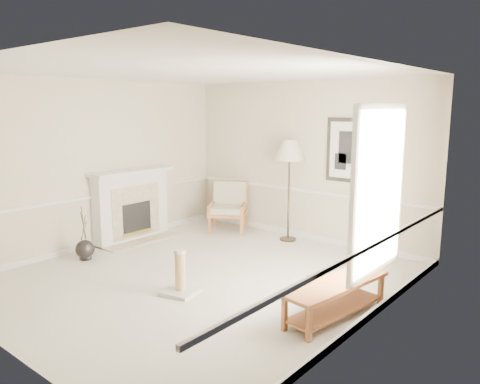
# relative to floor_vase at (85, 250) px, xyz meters

# --- Properties ---
(ground) EXTENTS (5.50, 5.50, 0.00)m
(ground) POSITION_rel_floor_vase_xyz_m (2.00, 0.62, -0.16)
(ground) COLOR silver
(ground) RESTS_ON ground
(room) EXTENTS (5.04, 5.54, 2.92)m
(room) POSITION_rel_floor_vase_xyz_m (2.13, 0.70, 1.70)
(room) COLOR beige
(room) RESTS_ON ground
(fireplace) EXTENTS (0.64, 1.64, 1.31)m
(fireplace) POSITION_rel_floor_vase_xyz_m (-0.35, 1.22, 0.48)
(fireplace) COLOR white
(fireplace) RESTS_ON ground
(floor_vase) EXTENTS (0.30, 0.30, 0.88)m
(floor_vase) POSITION_rel_floor_vase_xyz_m (0.00, 0.00, 0.00)
(floor_vase) COLOR black
(floor_vase) RESTS_ON ground
(armchair) EXTENTS (1.01, 1.03, 0.95)m
(armchair) POSITION_rel_floor_vase_xyz_m (0.55, 2.91, 0.35)
(armchair) COLOR #A15734
(armchair) RESTS_ON ground
(floor_lamp) EXTENTS (0.75, 0.75, 1.85)m
(floor_lamp) POSITION_rel_floor_vase_xyz_m (1.90, 3.02, 1.46)
(floor_lamp) COLOR black
(floor_lamp) RESTS_ON ground
(bench) EXTENTS (0.67, 1.56, 0.43)m
(bench) POSITION_rel_floor_vase_xyz_m (4.14, 0.68, 0.13)
(bench) COLOR #A15734
(bench) RESTS_ON ground
(scratching_post) EXTENTS (0.51, 0.51, 0.60)m
(scratching_post) POSITION_rel_floor_vase_xyz_m (2.23, 0.01, 0.03)
(scratching_post) COLOR beige
(scratching_post) RESTS_ON ground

